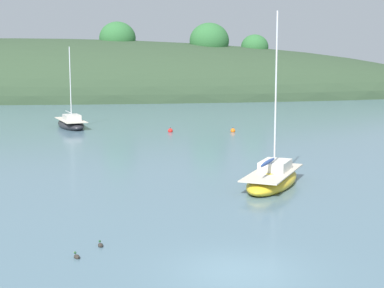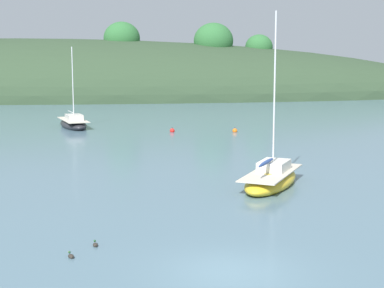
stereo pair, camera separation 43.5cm
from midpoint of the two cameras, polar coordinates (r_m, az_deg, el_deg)
ground_plane at (r=20.04m, az=3.54°, el=-12.04°), size 400.00×400.00×0.00m
far_shoreline_hill at (r=104.26m, az=-16.52°, el=4.42°), size 150.00×36.00×21.64m
sailboat_white_near at (r=58.66m, az=-11.63°, el=1.91°), size 4.14×6.71×7.89m
sailboat_red_portside at (r=32.52m, az=7.29°, el=-3.27°), size 4.81×6.67×9.48m
mooring_buoy_inner at (r=54.22m, az=-2.30°, el=1.26°), size 0.44×0.44×0.54m
mooring_buoy_outer at (r=54.34m, az=3.68°, el=1.27°), size 0.44×0.44×0.54m
duck_straggler at (r=22.74m, az=-9.24°, el=-9.46°), size 0.26×0.42×0.24m
duck_lone_right at (r=21.66m, az=-11.47°, el=-10.44°), size 0.32×0.40×0.24m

